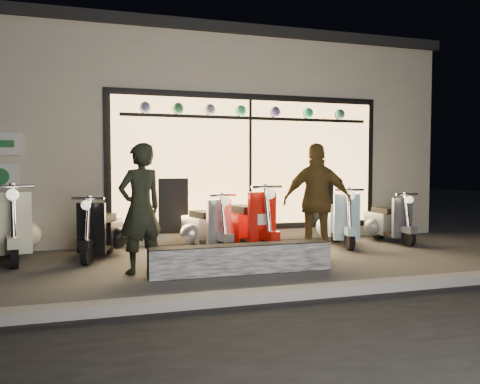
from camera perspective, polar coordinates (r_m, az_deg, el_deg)
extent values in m
plane|color=#383533|center=(7.16, -0.20, -8.69)|extent=(40.00, 40.00, 0.00)
cube|color=slate|center=(5.30, 6.01, -12.22)|extent=(40.00, 0.25, 0.12)
cube|color=beige|center=(11.90, -7.00, 5.62)|extent=(10.00, 6.00, 4.00)
cube|color=black|center=(12.18, -7.06, 15.54)|extent=(10.20, 6.20, 0.20)
cube|color=black|center=(9.13, 1.14, 3.62)|extent=(5.45, 0.06, 2.65)
cube|color=#FFBF6B|center=(9.10, 1.21, 3.63)|extent=(5.20, 0.04, 2.40)
cube|color=black|center=(9.11, 1.30, 8.98)|extent=(4.90, 0.06, 0.06)
cube|color=white|center=(8.85, -27.24, 5.26)|extent=(0.65, 0.04, 0.38)
cube|color=white|center=(8.84, -27.16, 1.69)|extent=(0.55, 0.04, 0.42)
cube|color=black|center=(6.47, 0.21, -8.15)|extent=(2.54, 0.28, 0.40)
cylinder|color=black|center=(7.63, -1.80, -6.72)|extent=(0.18, 0.34, 0.32)
cylinder|color=black|center=(8.45, -5.19, -5.78)|extent=(0.20, 0.34, 0.32)
cube|color=#B0B1B5|center=(7.74, -2.58, -3.79)|extent=(0.44, 0.19, 0.78)
cube|color=#B0B1B5|center=(8.33, -4.88, -4.51)|extent=(0.58, 0.76, 0.44)
cube|color=black|center=(8.22, -4.58, -2.74)|extent=(0.41, 0.59, 0.11)
sphere|color=#FFF2CC|center=(7.53, -1.77, -1.14)|extent=(0.18, 0.18, 0.14)
cylinder|color=black|center=(7.51, 3.63, -6.70)|extent=(0.19, 0.39, 0.37)
cylinder|color=black|center=(8.44, -0.39, -5.62)|extent=(0.21, 0.39, 0.37)
cube|color=red|center=(7.65, 2.71, -3.31)|extent=(0.51, 0.18, 0.89)
cube|color=red|center=(8.31, -0.03, -4.16)|extent=(0.61, 0.84, 0.50)
cube|color=black|center=(8.19, 0.34, -2.12)|extent=(0.43, 0.66, 0.13)
sphere|color=#FFF2CC|center=(7.41, 3.70, -0.22)|extent=(0.20, 0.20, 0.16)
cylinder|color=black|center=(7.35, -18.16, -7.25)|extent=(0.19, 0.33, 0.32)
cylinder|color=black|center=(8.23, -15.81, -6.13)|extent=(0.21, 0.34, 0.32)
cube|color=black|center=(7.48, -17.66, -4.22)|extent=(0.43, 0.20, 0.77)
cube|color=black|center=(8.11, -16.05, -4.85)|extent=(0.59, 0.75, 0.43)
cube|color=black|center=(7.99, -16.29, -3.06)|extent=(0.42, 0.59, 0.11)
sphere|color=#FFF2CC|center=(7.25, -18.28, -1.53)|extent=(0.18, 0.18, 0.14)
cylinder|color=black|center=(7.49, -25.83, -6.99)|extent=(0.18, 0.40, 0.38)
cylinder|color=black|center=(8.60, -26.05, -5.73)|extent=(0.20, 0.40, 0.38)
cube|color=beige|center=(7.66, -25.96, -3.47)|extent=(0.52, 0.18, 0.92)
cube|color=beige|center=(8.45, -26.07, -4.27)|extent=(0.61, 0.86, 0.52)
cube|color=black|center=(8.31, -26.10, -2.21)|extent=(0.43, 0.68, 0.13)
sphere|color=#FFF2CC|center=(7.38, -25.98, -0.29)|extent=(0.20, 0.20, 0.17)
cylinder|color=black|center=(8.43, 13.24, -5.81)|extent=(0.18, 0.36, 0.34)
cylinder|color=black|center=(9.39, 11.54, -4.88)|extent=(0.20, 0.36, 0.34)
cube|color=#99C8D9|center=(8.58, 12.88, -2.99)|extent=(0.47, 0.18, 0.83)
cube|color=#99C8D9|center=(9.27, 11.71, -3.67)|extent=(0.58, 0.79, 0.46)
cube|color=black|center=(9.14, 11.89, -1.98)|extent=(0.41, 0.62, 0.12)
sphere|color=#FFF2CC|center=(8.34, 13.32, -0.46)|extent=(0.18, 0.18, 0.15)
cylinder|color=black|center=(9.17, 19.86, -5.30)|extent=(0.11, 0.31, 0.31)
cylinder|color=black|center=(9.89, 16.52, -4.66)|extent=(0.12, 0.31, 0.31)
cube|color=slate|center=(9.28, 19.15, -2.99)|extent=(0.42, 0.08, 0.75)
cube|color=slate|center=(9.79, 16.85, -3.61)|extent=(0.41, 0.65, 0.42)
cube|color=black|center=(9.69, 17.19, -2.16)|extent=(0.28, 0.52, 0.11)
sphere|color=#FFF2CC|center=(9.09, 19.97, -0.87)|extent=(0.14, 0.14, 0.14)
imported|color=black|center=(6.55, -12.04, -1.96)|extent=(0.77, 0.67, 1.78)
imported|color=brown|center=(7.48, 9.42, -1.12)|extent=(1.16, 0.75, 1.84)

